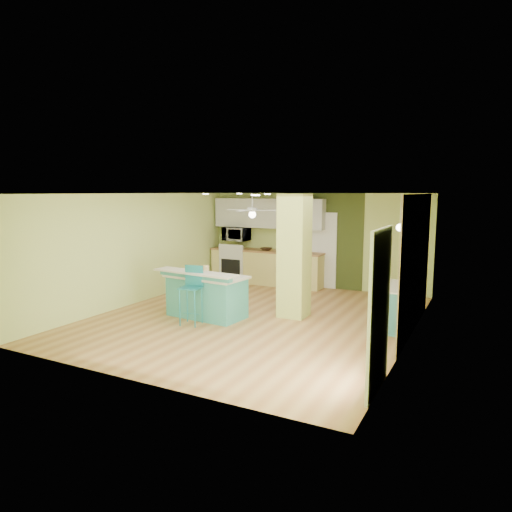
{
  "coord_description": "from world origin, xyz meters",
  "views": [
    {
      "loc": [
        4.15,
        -7.97,
        2.54
      ],
      "look_at": [
        -0.17,
        0.4,
        1.21
      ],
      "focal_mm": 32.0,
      "sensor_mm": 36.0,
      "label": 1
    }
  ],
  "objects_px": {
    "fruit_bowl": "(266,249)",
    "peninsula": "(206,295)",
    "canister": "(206,269)",
    "bar_stool": "(192,285)",
    "side_counter": "(398,307)"
  },
  "relations": [
    {
      "from": "bar_stool",
      "to": "fruit_bowl",
      "type": "bearing_deg",
      "value": 86.57
    },
    {
      "from": "bar_stool",
      "to": "canister",
      "type": "bearing_deg",
      "value": 94.74
    },
    {
      "from": "side_counter",
      "to": "canister",
      "type": "relative_size",
      "value": 7.86
    },
    {
      "from": "fruit_bowl",
      "to": "peninsula",
      "type": "bearing_deg",
      "value": -83.89
    },
    {
      "from": "bar_stool",
      "to": "peninsula",
      "type": "bearing_deg",
      "value": 84.75
    },
    {
      "from": "fruit_bowl",
      "to": "canister",
      "type": "height_order",
      "value": "canister"
    },
    {
      "from": "side_counter",
      "to": "fruit_bowl",
      "type": "height_order",
      "value": "fruit_bowl"
    },
    {
      "from": "peninsula",
      "to": "side_counter",
      "type": "relative_size",
      "value": 1.5
    },
    {
      "from": "bar_stool",
      "to": "canister",
      "type": "distance_m",
      "value": 0.81
    },
    {
      "from": "fruit_bowl",
      "to": "bar_stool",
      "type": "bearing_deg",
      "value": -84.17
    },
    {
      "from": "bar_stool",
      "to": "fruit_bowl",
      "type": "height_order",
      "value": "bar_stool"
    },
    {
      "from": "peninsula",
      "to": "bar_stool",
      "type": "height_order",
      "value": "bar_stool"
    },
    {
      "from": "peninsula",
      "to": "fruit_bowl",
      "type": "xyz_separation_m",
      "value": [
        -0.38,
        3.55,
        0.52
      ]
    },
    {
      "from": "side_counter",
      "to": "fruit_bowl",
      "type": "distance_m",
      "value": 4.77
    },
    {
      "from": "fruit_bowl",
      "to": "canister",
      "type": "distance_m",
      "value": 3.33
    }
  ]
}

